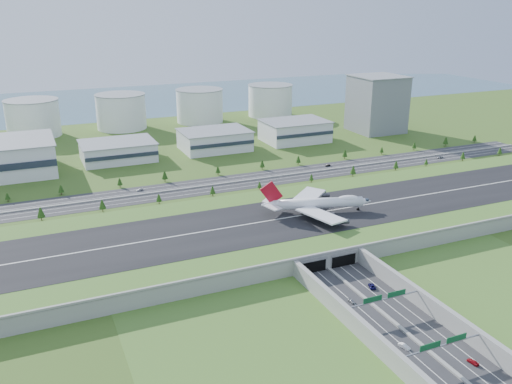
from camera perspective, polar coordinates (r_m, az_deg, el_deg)
name	(u,v)px	position (r m, az deg, el deg)	size (l,w,h in m)	color
ground	(283,232)	(311.03, 2.91, -4.19)	(1200.00, 1200.00, 0.00)	#334917
airfield_deck	(284,225)	(309.35, 2.93, -3.49)	(520.00, 100.00, 9.20)	gray
underpass_road	(390,312)	(234.59, 13.94, -12.20)	(38.80, 120.40, 8.00)	#28282B
sign_gantry_near	(384,300)	(235.76, 13.36, -10.98)	(38.70, 0.70, 9.80)	gray
sign_gantry_far	(443,346)	(213.53, 19.08, -15.07)	(38.70, 0.70, 9.80)	gray
north_expressway	(226,184)	(392.75, -3.21, 0.89)	(560.00, 36.00, 0.12)	#28282B
tree_row	(249,175)	(396.57, -0.79, 1.80)	(497.66, 48.68, 8.37)	#3D2819
hangar_mid_a	(118,151)	(465.10, -14.33, 4.20)	(58.00, 42.00, 15.00)	silver
hangar_mid_b	(215,140)	(484.58, -4.38, 5.46)	(58.00, 42.00, 17.00)	silver
hangar_mid_c	(295,131)	(515.18, 4.10, 6.42)	(58.00, 42.00, 19.00)	silver
office_tower	(377,104)	(565.09, 12.60, 9.01)	(46.00, 46.00, 55.00)	slate
fuel_tank_a	(33,118)	(575.19, -22.41, 7.19)	(50.00, 50.00, 35.00)	silver
fuel_tank_b	(121,112)	(582.55, -14.01, 8.20)	(50.00, 50.00, 35.00)	silver
fuel_tank_c	(200,106)	(601.95, -5.94, 9.01)	(50.00, 50.00, 35.00)	silver
fuel_tank_d	(270,101)	(632.27, 1.51, 9.60)	(50.00, 50.00, 35.00)	silver
bay_water	(126,101)	(756.42, -13.56, 9.33)	(1200.00, 260.00, 0.06)	#3D6175
boeing_747	(317,203)	(316.39, 6.43, -1.17)	(64.46, 60.06, 20.48)	white
car_0	(352,301)	(244.50, 10.03, -11.22)	(1.63, 4.05, 1.38)	#9FA0A4
car_1	(404,346)	(220.26, 15.34, -15.39)	(1.65, 4.74, 1.56)	white
car_2	(372,286)	(257.71, 12.11, -9.65)	(2.62, 5.68, 1.58)	#0F0C40
car_3	(473,362)	(220.07, 21.87, -16.26)	(1.93, 4.74, 1.37)	maroon
car_5	(328,165)	(437.68, 7.55, 2.81)	(1.66, 4.77, 1.57)	black
car_6	(440,157)	(483.21, 18.80, 3.52)	(2.83, 6.13, 1.70)	#B5B6BA
car_7	(140,190)	(385.43, -12.15, 0.24)	(2.01, 4.95, 1.44)	silver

